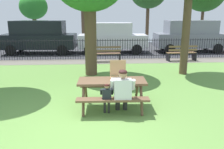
% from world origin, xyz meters
% --- Properties ---
extents(ground, '(28.00, 12.42, 0.02)m').
position_xyz_m(ground, '(0.00, 2.21, -0.01)').
color(ground, '#659444').
extents(cobblestone_walkway, '(28.00, 1.40, 0.01)m').
position_xyz_m(cobblestone_walkway, '(0.00, 7.72, -0.00)').
color(cobblestone_walkway, slate).
extents(street_asphalt, '(28.00, 7.77, 0.01)m').
position_xyz_m(street_asphalt, '(0.00, 12.31, -0.01)').
color(street_asphalt, '#38383D').
extents(picnic_table_foreground, '(1.85, 1.54, 0.79)m').
position_xyz_m(picnic_table_foreground, '(0.74, 1.26, 0.60)').
color(picnic_table_foreground, brown).
rests_on(picnic_table_foreground, ground).
extents(pizza_box_open, '(0.45, 0.48, 0.49)m').
position_xyz_m(pizza_box_open, '(0.92, 1.38, 0.89)').
color(pizza_box_open, tan).
rests_on(pizza_box_open, picnic_table_foreground).
extents(adult_at_table, '(0.62, 0.60, 1.19)m').
position_xyz_m(adult_at_table, '(0.96, 0.75, 0.66)').
color(adult_at_table, '#2C2C2C').
rests_on(adult_at_table, ground).
extents(child_at_table, '(0.33, 0.32, 0.84)m').
position_xyz_m(child_at_table, '(0.57, 0.73, 0.51)').
color(child_at_table, '#2D2D2D').
rests_on(child_at_table, ground).
extents(iron_fence_streetside, '(23.39, 0.03, 1.14)m').
position_xyz_m(iron_fence_streetside, '(0.00, 8.42, 0.58)').
color(iron_fence_streetside, black).
rests_on(iron_fence_streetside, ground).
extents(park_bench_center, '(1.62, 0.53, 0.85)m').
position_xyz_m(park_bench_center, '(0.82, 7.58, 0.42)').
color(park_bench_center, brown).
rests_on(park_bench_center, ground).
extents(park_bench_right, '(1.63, 0.60, 0.85)m').
position_xyz_m(park_bench_right, '(4.96, 7.58, 0.42)').
color(park_bench_right, brown).
rests_on(park_bench_right, ground).
extents(parked_car_center, '(4.67, 2.10, 2.08)m').
position_xyz_m(parked_car_center, '(-3.30, 10.71, 1.10)').
color(parked_car_center, black).
rests_on(parked_car_center, ground).
extents(parked_car_right, '(4.46, 2.03, 1.94)m').
position_xyz_m(parked_car_right, '(1.38, 10.71, 1.01)').
color(parked_car_right, silver).
rests_on(parked_car_right, ground).
extents(parked_car_far_right, '(4.63, 2.02, 2.08)m').
position_xyz_m(parked_car_far_right, '(6.59, 10.71, 1.10)').
color(parked_car_far_right, gray).
rests_on(parked_car_far_right, ground).
extents(far_tree_midleft, '(2.51, 2.51, 4.27)m').
position_xyz_m(far_tree_midleft, '(-5.29, 17.79, 3.10)').
color(far_tree_midleft, brown).
rests_on(far_tree_midleft, ground).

